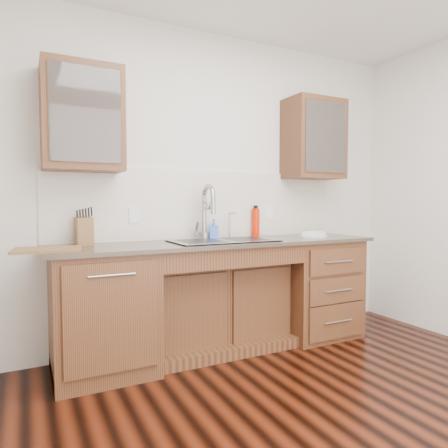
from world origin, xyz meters
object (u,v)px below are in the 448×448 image
plate (313,236)px  cutting_board (48,250)px  soap_bottle (214,229)px  water_bottle (256,223)px  knife_block (84,231)px

plate → cutting_board: cutting_board is taller
cutting_board → plate: bearing=2.1°
plate → cutting_board: 2.24m
soap_bottle → plate: size_ratio=0.68×
plate → cutting_board: (-2.24, -0.08, 0.00)m
soap_bottle → water_bottle: size_ratio=0.66×
soap_bottle → knife_block: bearing=-158.8°
plate → knife_block: bearing=174.0°
water_bottle → cutting_board: 1.82m
soap_bottle → plate: (0.91, -0.21, -0.08)m
water_bottle → soap_bottle: bearing=-172.9°
soap_bottle → water_bottle: water_bottle is taller
plate → cutting_board: size_ratio=0.61×
soap_bottle → water_bottle: bearing=28.3°
water_bottle → cutting_board: water_bottle is taller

